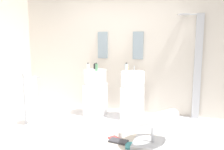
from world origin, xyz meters
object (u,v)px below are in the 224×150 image
at_px(magazine_teal, 132,146).
at_px(soap_bottle_green, 96,67).
at_px(magazine_charcoal, 118,141).
at_px(towel_rack, 31,92).
at_px(magazine_red, 115,139).
at_px(lounge_chair, 153,123).
at_px(shower_column, 197,64).
at_px(soap_bottle_clear, 126,67).
at_px(soap_bottle_black, 95,66).
at_px(coffee_mug, 121,135).
at_px(soap_bottle_white, 88,67).
at_px(pedestal_sink_right, 132,94).
at_px(soap_bottle_amber, 127,68).
at_px(pedestal_sink_left, 95,91).

xyz_separation_m(magazine_teal, soap_bottle_green, (-0.99, 1.10, 1.00)).
bearing_deg(magazine_charcoal, towel_rack, 179.25).
bearing_deg(magazine_red, lounge_chair, 34.64).
bearing_deg(shower_column, soap_bottle_clear, -160.83).
xyz_separation_m(magazine_red, soap_bottle_green, (-0.68, 0.95, 1.00)).
relative_size(magazine_teal, soap_bottle_black, 1.75).
height_order(coffee_mug, soap_bottle_white, soap_bottle_white).
bearing_deg(coffee_mug, pedestal_sink_right, 92.39).
bearing_deg(soap_bottle_green, magazine_red, -54.42).
bearing_deg(magazine_red, soap_bottle_clear, 131.75).
bearing_deg(soap_bottle_green, lounge_chair, -37.44).
distance_m(towel_rack, soap_bottle_clear, 1.82).
height_order(magazine_charcoal, soap_bottle_white, soap_bottle_white).
bearing_deg(magazine_teal, pedestal_sink_right, 88.46).
distance_m(lounge_chair, soap_bottle_amber, 1.46).
height_order(shower_column, soap_bottle_white, shower_column).
bearing_deg(soap_bottle_white, coffee_mug, -45.22).
height_order(soap_bottle_amber, soap_bottle_clear, soap_bottle_clear).
bearing_deg(pedestal_sink_left, towel_rack, -134.17).
height_order(coffee_mug, soap_bottle_green, soap_bottle_green).
relative_size(lounge_chair, coffee_mug, 10.48).
distance_m(pedestal_sink_left, shower_column, 2.09).
xyz_separation_m(lounge_chair, magazine_charcoal, (-0.51, -0.05, -0.33)).
xyz_separation_m(pedestal_sink_right, magazine_teal, (0.28, -1.23, -0.48)).
distance_m(magazine_red, soap_bottle_white, 1.70).
relative_size(magazine_teal, soap_bottle_green, 1.34).
height_order(pedestal_sink_left, soap_bottle_black, soap_bottle_black).
distance_m(magazine_teal, soap_bottle_green, 1.78).
relative_size(soap_bottle_amber, soap_bottle_green, 0.77).
bearing_deg(magazine_red, coffee_mug, 81.17).
height_order(coffee_mug, soap_bottle_amber, soap_bottle_amber).
height_order(pedestal_sink_right, shower_column, shower_column).
distance_m(shower_column, lounge_chair, 1.79).
bearing_deg(soap_bottle_amber, magazine_charcoal, -81.81).
distance_m(soap_bottle_amber, soap_bottle_clear, 0.06).
relative_size(pedestal_sink_left, soap_bottle_black, 8.51).
relative_size(coffee_mug, soap_bottle_amber, 0.84).
bearing_deg(shower_column, coffee_mug, -128.66).
bearing_deg(soap_bottle_white, soap_bottle_clear, -0.42).
height_order(soap_bottle_clear, soap_bottle_green, soap_bottle_clear).
height_order(pedestal_sink_left, soap_bottle_amber, soap_bottle_amber).
bearing_deg(towel_rack, coffee_mug, -3.24).
relative_size(magazine_teal, soap_bottle_clear, 1.26).
height_order(magazine_charcoal, magazine_red, magazine_charcoal).
relative_size(lounge_chair, soap_bottle_clear, 6.35).
distance_m(soap_bottle_black, soap_bottle_white, 0.18).
distance_m(towel_rack, coffee_mug, 1.81).
relative_size(soap_bottle_white, soap_bottle_clear, 0.84).
distance_m(coffee_mug, soap_bottle_amber, 1.40).
height_order(magazine_teal, soap_bottle_amber, soap_bottle_amber).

